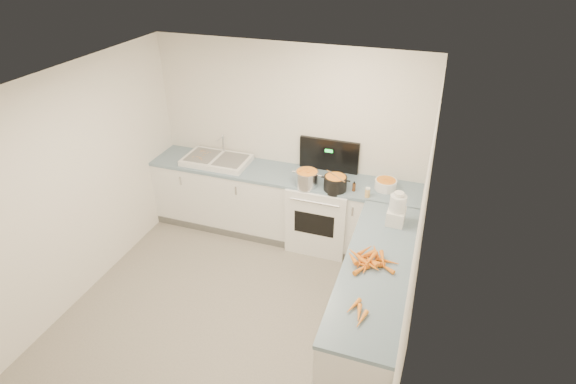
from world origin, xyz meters
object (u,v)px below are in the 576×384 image
(mixing_bowl, at_px, (386,185))
(black_pot, at_px, (335,184))
(spice_jar, at_px, (367,193))
(extract_bottle, at_px, (354,187))
(steel_pot, at_px, (307,179))
(food_processor, at_px, (397,210))
(sink, at_px, (217,160))
(stove, at_px, (321,212))

(mixing_bowl, bearing_deg, black_pot, -159.76)
(spice_jar, bearing_deg, extract_bottle, 154.01)
(steel_pot, bearing_deg, food_processor, -22.79)
(spice_jar, bearing_deg, black_pot, 173.72)
(steel_pot, xyz_separation_m, black_pot, (0.35, 0.00, -0.01))
(steel_pot, height_order, food_processor, food_processor)
(spice_jar, bearing_deg, steel_pot, 176.94)
(sink, relative_size, steel_pot, 3.06)
(mixing_bowl, bearing_deg, spice_jar, -124.20)
(stove, distance_m, food_processor, 1.32)
(stove, distance_m, sink, 1.54)
(steel_pot, relative_size, mixing_bowl, 1.08)
(extract_bottle, xyz_separation_m, spice_jar, (0.18, -0.09, 0.00))
(stove, bearing_deg, sink, 179.38)
(sink, xyz_separation_m, spice_jar, (2.04, -0.23, 0.01))
(steel_pot, relative_size, extract_bottle, 2.86)
(sink, bearing_deg, stove, -0.62)
(stove, relative_size, extract_bottle, 13.84)
(sink, height_order, spice_jar, sink)
(stove, bearing_deg, black_pot, -41.13)
(mixing_bowl, height_order, spice_jar, mixing_bowl)
(stove, distance_m, extract_bottle, 0.68)
(stove, relative_size, spice_jar, 13.24)
(mixing_bowl, distance_m, extract_bottle, 0.38)
(food_processor, bearing_deg, spice_jar, 131.05)
(black_pot, distance_m, spice_jar, 0.40)
(stove, xyz_separation_m, spice_jar, (0.59, -0.22, 0.52))
(food_processor, bearing_deg, stove, 146.20)
(mixing_bowl, distance_m, spice_jar, 0.30)
(spice_jar, distance_m, food_processor, 0.58)
(steel_pot, distance_m, extract_bottle, 0.57)
(black_pot, distance_m, mixing_bowl, 0.60)
(black_pot, bearing_deg, food_processor, -31.65)
(stove, xyz_separation_m, black_pot, (0.20, -0.17, 0.54))
(black_pot, relative_size, mixing_bowl, 1.05)
(food_processor, bearing_deg, sink, 164.67)
(sink, xyz_separation_m, black_pot, (1.65, -0.19, 0.04))
(stove, relative_size, mixing_bowl, 5.25)
(black_pot, bearing_deg, sink, 173.43)
(extract_bottle, xyz_separation_m, food_processor, (0.55, -0.51, 0.11))
(black_pot, xyz_separation_m, mixing_bowl, (0.56, 0.21, -0.02))
(sink, height_order, steel_pot, sink)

